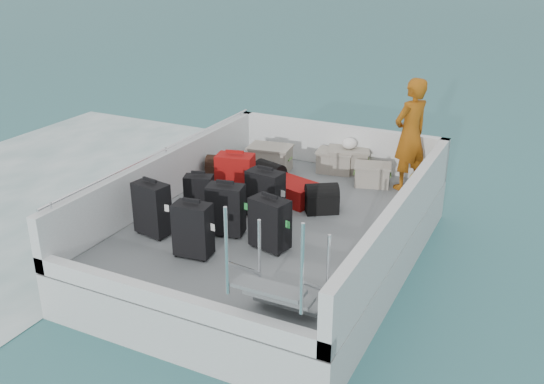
% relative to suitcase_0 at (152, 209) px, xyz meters
% --- Properties ---
extents(ground, '(160.00, 160.00, 0.00)m').
position_rel_suitcase_0_xyz_m(ground, '(1.19, 1.09, -0.97)').
color(ground, '#185254').
rests_on(ground, ground).
extents(wake_foam, '(10.00, 10.00, 0.00)m').
position_rel_suitcase_0_xyz_m(wake_foam, '(-3.61, 1.09, -0.97)').
color(wake_foam, white).
rests_on(wake_foam, ground).
extents(ferry_hull, '(3.60, 5.00, 0.60)m').
position_rel_suitcase_0_xyz_m(ferry_hull, '(1.19, 1.09, -0.67)').
color(ferry_hull, silver).
rests_on(ferry_hull, ground).
extents(deck, '(3.30, 4.70, 0.02)m').
position_rel_suitcase_0_xyz_m(deck, '(1.19, 1.09, -0.36)').
color(deck, slate).
rests_on(deck, ferry_hull).
extents(deck_fittings, '(3.60, 5.00, 0.90)m').
position_rel_suitcase_0_xyz_m(deck_fittings, '(1.53, 0.77, 0.02)').
color(deck_fittings, silver).
rests_on(deck_fittings, deck).
extents(suitcase_0, '(0.49, 0.33, 0.70)m').
position_rel_suitcase_0_xyz_m(suitcase_0, '(0.00, 0.00, 0.00)').
color(suitcase_0, black).
rests_on(suitcase_0, deck).
extents(suitcase_1, '(0.43, 0.34, 0.58)m').
position_rel_suitcase_0_xyz_m(suitcase_1, '(0.21, 0.77, -0.06)').
color(suitcase_1, black).
rests_on(suitcase_1, deck).
extents(suitcase_3, '(0.47, 0.31, 0.67)m').
position_rel_suitcase_0_xyz_m(suitcase_3, '(0.78, -0.25, -0.02)').
color(suitcase_3, black).
rests_on(suitcase_3, deck).
extents(suitcase_4, '(0.50, 0.36, 0.67)m').
position_rel_suitcase_0_xyz_m(suitcase_4, '(0.84, 0.42, -0.02)').
color(suitcase_4, black).
rests_on(suitcase_4, deck).
extents(suitcase_5, '(0.58, 0.42, 0.72)m').
position_rel_suitcase_0_xyz_m(suitcase_5, '(0.43, 1.39, 0.01)').
color(suitcase_5, '#97110B').
rests_on(suitcase_5, deck).
extents(suitcase_6, '(0.52, 0.38, 0.65)m').
position_rel_suitcase_0_xyz_m(suitcase_6, '(1.51, 0.33, -0.03)').
color(suitcase_6, black).
rests_on(suitcase_6, deck).
extents(suitcase_7, '(0.51, 0.33, 0.67)m').
position_rel_suitcase_0_xyz_m(suitcase_7, '(1.06, 1.09, -0.01)').
color(suitcase_7, black).
rests_on(suitcase_7, deck).
extents(suitcase_8, '(0.85, 0.67, 0.29)m').
position_rel_suitcase_0_xyz_m(suitcase_8, '(1.13, 1.79, -0.21)').
color(suitcase_8, '#97110B').
rests_on(suitcase_8, deck).
extents(duffel_0, '(0.58, 0.44, 0.32)m').
position_rel_suitcase_0_xyz_m(duffel_0, '(-0.17, 2.03, -0.19)').
color(duffel_0, black).
rests_on(duffel_0, deck).
extents(duffel_1, '(0.53, 0.43, 0.32)m').
position_rel_suitcase_0_xyz_m(duffel_1, '(0.63, 2.09, -0.19)').
color(duffel_1, black).
rests_on(duffel_1, deck).
extents(duffel_2, '(0.54, 0.50, 0.32)m').
position_rel_suitcase_0_xyz_m(duffel_2, '(1.66, 1.62, -0.19)').
color(duffel_2, black).
rests_on(duffel_2, deck).
extents(crate_0, '(0.71, 0.54, 0.39)m').
position_rel_suitcase_0_xyz_m(crate_0, '(0.29, 2.77, -0.16)').
color(crate_0, gray).
rests_on(crate_0, deck).
extents(crate_1, '(0.60, 0.46, 0.34)m').
position_rel_suitcase_0_xyz_m(crate_1, '(1.27, 3.19, -0.18)').
color(crate_1, gray).
rests_on(crate_1, deck).
extents(crate_2, '(0.72, 0.61, 0.37)m').
position_rel_suitcase_0_xyz_m(crate_2, '(1.46, 3.29, -0.17)').
color(crate_2, gray).
rests_on(crate_2, deck).
extents(crate_3, '(0.59, 0.47, 0.31)m').
position_rel_suitcase_0_xyz_m(crate_3, '(1.99, 2.89, -0.20)').
color(crate_3, gray).
rests_on(crate_3, deck).
extents(yellow_bag, '(0.28, 0.26, 0.22)m').
position_rel_suitcase_0_xyz_m(yellow_bag, '(2.64, 3.17, -0.24)').
color(yellow_bag, gold).
rests_on(yellow_bag, deck).
extents(white_bag, '(0.24, 0.24, 0.18)m').
position_rel_suitcase_0_xyz_m(white_bag, '(1.46, 3.29, 0.11)').
color(white_bag, white).
rests_on(white_bag, crate_2).
extents(passenger, '(0.66, 0.74, 1.70)m').
position_rel_suitcase_0_xyz_m(passenger, '(2.49, 3.03, 0.50)').
color(passenger, '#C86812').
rests_on(passenger, deck).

